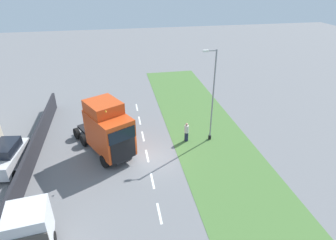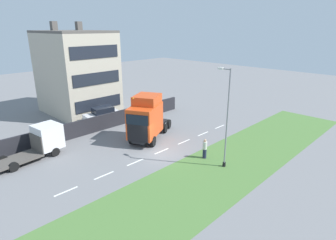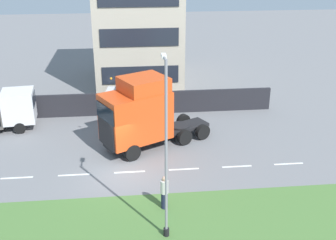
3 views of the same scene
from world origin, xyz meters
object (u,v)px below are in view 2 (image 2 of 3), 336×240
flatbed_truck (43,140)px  lamp_post (226,122)px  pedestrian (205,149)px  lorry_cab (146,119)px  parked_car (103,116)px

flatbed_truck → lamp_post: 16.36m
flatbed_truck → pedestrian: size_ratio=3.47×
flatbed_truck → lorry_cab: bearing=59.0°
lorry_cab → pedestrian: bearing=159.8°
flatbed_truck → pedestrian: flatbed_truck is taller
pedestrian → lamp_post: bearing=176.7°
parked_car → lamp_post: bearing=-168.9°
lorry_cab → parked_car: (7.73, 0.25, -1.38)m
lorry_cab → pedestrian: lorry_cab is taller
lamp_post → pedestrian: (2.08, -0.12, -3.06)m
lorry_cab → lamp_post: bearing=157.3°
lamp_post → pedestrian: 3.70m
parked_car → lamp_post: 16.89m
flatbed_truck → lamp_post: bearing=30.5°
parked_car → lorry_cab: bearing=-170.6°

